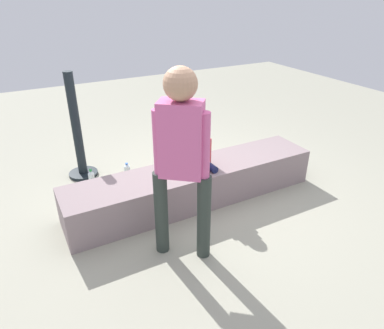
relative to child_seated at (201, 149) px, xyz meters
The scene contains 12 objects.
ground_plane 0.63m from the child_seated, behind, with size 12.00×12.00×0.00m, color #9A9986.
concrete_ledge 0.43m from the child_seated, behind, with size 2.85×0.57×0.41m, color gray.
child_seated is the anchor object (origin of this frame).
adult_standing 1.00m from the child_seated, 129.39° to the right, with size 0.42×0.38×1.68m.
cake_plate 0.38m from the child_seated, behind, with size 0.22×0.22×0.07m.
gift_bag 1.33m from the child_seated, 64.26° to the left, with size 0.23×0.11×0.31m.
railing_post 1.60m from the child_seated, 130.96° to the left, with size 0.36×0.36×1.33m.
water_bottle_near_gift 1.43m from the child_seated, 139.98° to the left, with size 0.07×0.07×0.23m.
water_bottle_far_side 1.19m from the child_seated, 121.96° to the left, with size 0.08×0.08×0.19m.
party_cup_red 1.04m from the child_seated, 96.52° to the left, with size 0.09×0.09×0.10m, color red.
handbag_black_leather 0.80m from the child_seated, 122.16° to the left, with size 0.27×0.14×0.29m.
handbag_brown_canvas 1.03m from the child_seated, 147.12° to the left, with size 0.28×0.14×0.31m.
Camera 1 is at (-1.64, -2.99, 2.19)m, focal length 33.05 mm.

